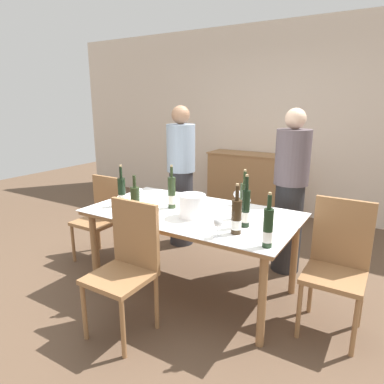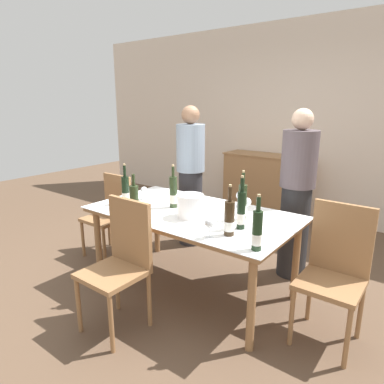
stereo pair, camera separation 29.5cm
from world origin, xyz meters
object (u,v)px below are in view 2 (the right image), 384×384
at_px(wine_bottle_3, 257,231).
at_px(wine_glass_1, 209,224).
at_px(chair_left_end, 111,210).
at_px(person_guest_left, 296,196).
at_px(wine_bottle_1, 173,193).
at_px(wine_bottle_6, 126,191).
at_px(wine_bottle_0, 241,211).
at_px(wine_bottle_4, 242,203).
at_px(wine_glass_2, 247,203).
at_px(chair_near_front, 121,257).
at_px(chair_right_end, 335,265).
at_px(wine_bottle_2, 229,219).
at_px(ice_bucket, 190,205).
at_px(dining_table, 192,219).
at_px(wine_glass_3, 240,196).
at_px(person_host, 191,177).
at_px(wine_glass_0, 144,191).
at_px(sideboard_cabinet, 265,185).
at_px(wine_bottle_5, 134,202).

relative_size(wine_bottle_3, wine_glass_1, 2.52).
height_order(chair_left_end, person_guest_left, person_guest_left).
distance_m(wine_bottle_1, wine_bottle_6, 0.47).
bearing_deg(person_guest_left, wine_bottle_0, -95.13).
height_order(wine_bottle_4, wine_glass_2, wine_bottle_4).
distance_m(wine_glass_2, chair_near_front, 1.14).
distance_m(wine_bottle_6, chair_right_end, 1.90).
height_order(wine_bottle_6, chair_near_front, wine_bottle_6).
xyz_separation_m(wine_bottle_3, chair_near_front, (-0.93, -0.35, -0.32)).
height_order(wine_bottle_2, wine_glass_1, wine_bottle_2).
distance_m(ice_bucket, chair_left_end, 1.34).
bearing_deg(ice_bucket, wine_bottle_0, 2.33).
bearing_deg(dining_table, wine_glass_3, 56.46).
relative_size(dining_table, person_host, 1.10).
height_order(ice_bucket, wine_glass_1, ice_bucket).
bearing_deg(wine_bottle_6, wine_glass_0, 80.97).
xyz_separation_m(wine_glass_1, person_guest_left, (0.16, 1.23, -0.04)).
bearing_deg(wine_bottle_4, wine_bottle_0, -63.45).
distance_m(wine_glass_3, chair_left_end, 1.53).
bearing_deg(sideboard_cabinet, wine_glass_3, -71.04).
bearing_deg(wine_bottle_4, wine_bottle_6, -166.28).
bearing_deg(person_guest_left, chair_left_end, -158.00).
bearing_deg(person_guest_left, wine_glass_2, -110.34).
relative_size(wine_glass_1, chair_near_front, 0.15).
xyz_separation_m(wine_bottle_5, chair_right_end, (1.51, 0.48, -0.31)).
height_order(wine_bottle_0, wine_glass_1, wine_bottle_0).
relative_size(sideboard_cabinet, wine_bottle_0, 3.04).
bearing_deg(wine_bottle_6, dining_table, 15.68).
xyz_separation_m(dining_table, wine_glass_2, (0.41, 0.24, 0.17)).
bearing_deg(wine_bottle_5, sideboard_cabinet, 92.61).
xyz_separation_m(wine_bottle_3, chair_right_end, (0.39, 0.47, -0.32)).
bearing_deg(wine_bottle_4, wine_glass_0, -176.85).
xyz_separation_m(sideboard_cabinet, chair_near_front, (0.32, -3.13, 0.10)).
relative_size(wine_glass_0, wine_glass_2, 0.90).
distance_m(dining_table, wine_bottle_6, 0.70).
xyz_separation_m(wine_bottle_0, wine_glass_3, (-0.28, 0.49, -0.04)).
distance_m(wine_bottle_2, wine_glass_0, 1.19).
bearing_deg(person_guest_left, wine_bottle_2, -94.47).
height_order(chair_right_end, person_guest_left, person_guest_left).
bearing_deg(person_host, wine_bottle_4, -34.44).
bearing_deg(wine_bottle_2, wine_glass_2, 104.47).
bearing_deg(wine_glass_0, wine_glass_3, 22.54).
bearing_deg(person_guest_left, person_host, 178.91).
distance_m(wine_bottle_5, wine_bottle_6, 0.40).
bearing_deg(ice_bucket, dining_table, 120.81).
height_order(wine_bottle_2, wine_glass_0, wine_bottle_2).
xyz_separation_m(sideboard_cabinet, wine_bottle_6, (-0.21, -2.59, 0.41)).
relative_size(wine_bottle_5, chair_right_end, 0.37).
height_order(wine_glass_3, person_host, person_host).
bearing_deg(wine_glass_2, chair_right_end, -10.53).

